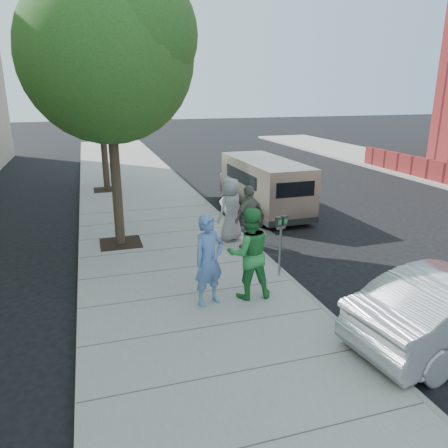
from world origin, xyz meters
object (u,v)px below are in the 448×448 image
(person_green_shirt, at_px, (249,253))
(person_striped_polo, at_px, (249,217))
(parking_meter, at_px, (281,233))
(person_gray_shirt, at_px, (230,209))
(person_officer, at_px, (209,260))
(tree_near, at_px, (108,49))
(tree_far, at_px, (100,81))
(van, at_px, (264,184))

(person_green_shirt, height_order, person_striped_polo, person_green_shirt)
(parking_meter, relative_size, person_gray_shirt, 0.79)
(person_officer, height_order, person_gray_shirt, person_officer)
(tree_near, height_order, tree_far, tree_near)
(parking_meter, distance_m, person_gray_shirt, 2.91)
(person_green_shirt, distance_m, person_gray_shirt, 3.82)
(person_gray_shirt, bearing_deg, person_officer, 33.50)
(tree_far, bearing_deg, van, -42.48)
(person_officer, xyz_separation_m, person_green_shirt, (0.92, 0.06, 0.03))
(person_striped_polo, bearing_deg, van, -143.55)
(tree_far, height_order, person_striped_polo, tree_far)
(tree_far, bearing_deg, person_striped_polo, -69.27)
(tree_far, relative_size, person_striped_polo, 3.52)
(tree_near, relative_size, van, 1.38)
(parking_meter, height_order, person_striped_polo, person_striped_polo)
(person_officer, relative_size, person_gray_shirt, 1.03)
(person_officer, height_order, person_striped_polo, person_officer)
(tree_near, xyz_separation_m, tree_far, (-0.00, 7.60, -0.66))
(tree_near, xyz_separation_m, person_green_shirt, (2.38, -4.40, -4.39))
(parking_meter, bearing_deg, tree_near, 117.26)
(person_gray_shirt, bearing_deg, tree_near, -44.01)
(van, distance_m, person_gray_shirt, 3.97)
(person_gray_shirt, distance_m, person_striped_polo, 0.91)
(tree_near, bearing_deg, van, 24.39)
(tree_far, height_order, person_officer, tree_far)
(parking_meter, xyz_separation_m, person_officer, (-2.04, -0.90, -0.11))
(tree_near, height_order, person_green_shirt, tree_near)
(person_officer, bearing_deg, person_green_shirt, -17.52)
(tree_near, height_order, van, tree_near)
(person_striped_polo, bearing_deg, person_green_shirt, 43.39)
(parking_meter, relative_size, van, 0.28)
(van, bearing_deg, person_green_shirt, -115.71)
(person_striped_polo, bearing_deg, parking_meter, 65.22)
(person_striped_polo, bearing_deg, person_gray_shirt, -98.28)
(person_gray_shirt, bearing_deg, parking_meter, 64.25)
(tree_far, bearing_deg, person_officer, -83.08)
(tree_near, height_order, person_striped_polo, tree_near)
(person_green_shirt, distance_m, person_striped_polo, 3.07)
(tree_far, relative_size, parking_meter, 4.31)
(person_green_shirt, bearing_deg, parking_meter, -136.91)
(tree_far, relative_size, person_green_shirt, 3.21)
(parking_meter, xyz_separation_m, person_gray_shirt, (-0.33, 2.89, -0.14))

